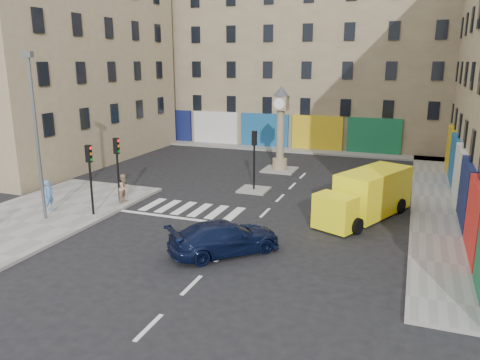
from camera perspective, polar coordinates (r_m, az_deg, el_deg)
The scene contains 17 objects.
ground at distance 21.89m, azimuth -0.09°, elevation -7.12°, with size 120.00×120.00×0.00m, color black.
sidewalk_left at distance 26.15m, azimuth -25.07°, elevation -4.73°, with size 7.00×16.00×0.15m, color gray.
sidewalk_right at distance 30.18m, azimuth 22.64°, elevation -2.03°, with size 2.60×30.00×0.15m, color gray.
sidewalk_far at distance 43.48m, azimuth 5.24°, elevation 3.77°, with size 32.00×2.40×0.15m, color gray.
island_near at distance 29.66m, azimuth 1.71°, elevation -1.21°, with size 1.80×1.80×0.12m, color gray.
island_far at distance 35.22m, azimuth 4.85°, elevation 1.25°, with size 2.40×2.40×0.12m, color gray.
building_far at distance 48.38m, azimuth 7.36°, elevation 14.81°, with size 32.00×10.00×17.00m, color gray.
building_left at distance 40.61m, azimuth -20.16°, elevation 12.78°, with size 8.00×20.00×15.00m, color #988463.
traffic_light_left_near at distance 25.28m, azimuth -17.84°, elevation 1.34°, with size 0.28×0.22×3.70m.
traffic_light_left_far at distance 27.15m, azimuth -14.75°, elevation 2.42°, with size 0.28×0.22×3.70m.
traffic_light_island at distance 29.09m, azimuth 1.74°, elevation 3.60°, with size 0.28×0.22×3.70m.
lamp_post at distance 25.11m, azimuth -23.63°, elevation 5.79°, with size 0.50×0.25×8.30m.
clock_pillar at distance 34.60m, azimuth 4.97°, elevation 6.88°, with size 1.20×1.20×6.10m.
navy_sedan at distance 20.07m, azimuth -1.88°, elevation -7.01°, with size 1.97×4.85×1.41m, color black.
yellow_van at distance 25.29m, azimuth 15.20°, elevation -1.79°, with size 4.50×6.87×2.42m.
pedestrian_blue at distance 27.24m, azimuth -22.26°, elevation -1.72°, with size 0.60×0.39×1.64m, color #5182BA.
pedestrian_tan at distance 27.42m, azimuth -13.92°, elevation -0.97°, with size 0.79×0.62×1.63m, color tan.
Camera 1 is at (7.14, -19.07, 8.01)m, focal length 35.00 mm.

